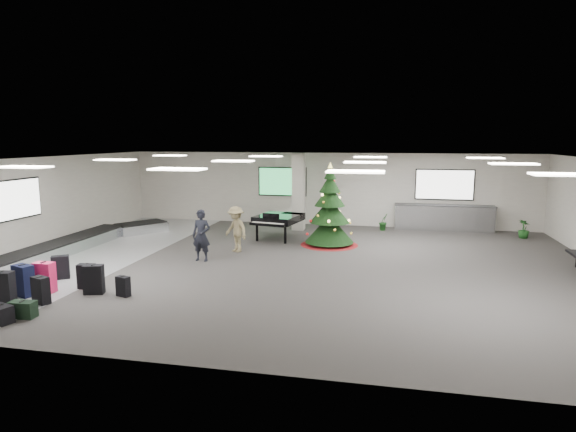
% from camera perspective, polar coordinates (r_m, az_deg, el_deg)
% --- Properties ---
extents(ground, '(18.00, 18.00, 0.00)m').
position_cam_1_polar(ground, '(14.90, 1.08, -5.69)').
color(ground, '#363331').
rests_on(ground, ground).
extents(room_envelope, '(18.02, 14.02, 3.21)m').
position_cam_1_polar(room_envelope, '(15.21, 0.16, 3.54)').
color(room_envelope, '#BBB4AB').
rests_on(room_envelope, ground).
extents(baggage_carousel, '(2.28, 9.71, 0.43)m').
position_cam_1_polar(baggage_carousel, '(17.93, -24.46, -3.28)').
color(baggage_carousel, silver).
rests_on(baggage_carousel, ground).
extents(service_counter, '(4.05, 0.65, 1.08)m').
position_cam_1_polar(service_counter, '(21.18, 17.96, -0.17)').
color(service_counter, silver).
rests_on(service_counter, ground).
extents(suitcase_0, '(0.47, 0.35, 0.66)m').
position_cam_1_polar(suitcase_0, '(12.74, -27.25, -7.83)').
color(suitcase_0, black).
rests_on(suitcase_0, ground).
extents(suitcase_1, '(0.52, 0.36, 0.76)m').
position_cam_1_polar(suitcase_1, '(12.96, -22.04, -6.98)').
color(suitcase_1, black).
rests_on(suitcase_1, ground).
extents(pink_suitcase, '(0.50, 0.29, 0.80)m').
position_cam_1_polar(pink_suitcase, '(13.57, -26.89, -6.52)').
color(pink_suitcase, '#FF215F').
rests_on(pink_suitcase, ground).
extents(suitcase_3, '(0.46, 0.30, 0.66)m').
position_cam_1_polar(suitcase_3, '(13.50, -22.76, -6.60)').
color(suitcase_3, black).
rests_on(suitcase_3, ground).
extents(navy_suitcase, '(0.57, 0.44, 0.80)m').
position_cam_1_polar(navy_suitcase, '(13.51, -28.85, -6.72)').
color(navy_suitcase, black).
rests_on(navy_suitcase, ground).
extents(suitcase_5, '(0.54, 0.35, 0.77)m').
position_cam_1_polar(suitcase_5, '(13.22, -30.74, -7.27)').
color(suitcase_5, black).
rests_on(suitcase_5, ground).
extents(green_duffel, '(0.56, 0.30, 0.38)m').
position_cam_1_polar(green_duffel, '(12.01, -28.91, -9.67)').
color(green_duffel, black).
rests_on(green_duffel, ground).
extents(suitcase_7, '(0.38, 0.27, 0.51)m').
position_cam_1_polar(suitcase_7, '(12.55, -18.95, -7.89)').
color(suitcase_7, black).
rests_on(suitcase_7, ground).
extents(suitcase_8, '(0.51, 0.45, 0.67)m').
position_cam_1_polar(suitcase_8, '(14.67, -25.35, -5.52)').
color(suitcase_8, black).
rests_on(suitcase_8, ground).
extents(black_duffel, '(0.63, 0.46, 0.39)m').
position_cam_1_polar(black_duffel, '(11.94, -30.99, -9.92)').
color(black_duffel, black).
rests_on(black_duffel, ground).
extents(christmas_tree, '(2.09, 2.09, 2.98)m').
position_cam_1_polar(christmas_tree, '(17.37, 4.95, -0.14)').
color(christmas_tree, maroon).
rests_on(christmas_tree, ground).
extents(grand_piano, '(1.79, 2.15, 1.09)m').
position_cam_1_polar(grand_piano, '(18.36, -1.24, -0.37)').
color(grand_piano, black).
rests_on(grand_piano, ground).
extents(traveler_a, '(0.60, 0.41, 1.63)m').
position_cam_1_polar(traveler_a, '(15.33, -10.23, -2.29)').
color(traveler_a, black).
rests_on(traveler_a, ground).
extents(traveler_b, '(1.16, 1.04, 1.56)m').
position_cam_1_polar(traveler_b, '(16.41, -6.18, -1.56)').
color(traveler_b, '#897A54').
rests_on(traveler_b, ground).
extents(potted_plant_left, '(0.50, 0.51, 0.73)m').
position_cam_1_polar(potted_plant_left, '(20.58, 11.25, -0.67)').
color(potted_plant_left, '#133C19').
rests_on(potted_plant_left, ground).
extents(potted_plant_right, '(0.58, 0.58, 0.73)m').
position_cam_1_polar(potted_plant_right, '(20.69, 26.17, -1.39)').
color(potted_plant_right, '#133C19').
rests_on(potted_plant_right, ground).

